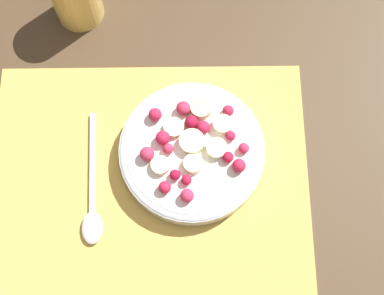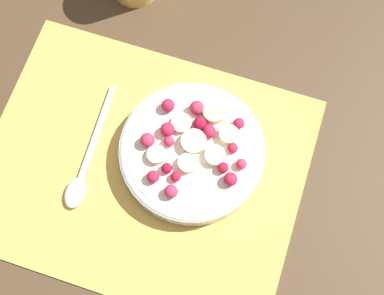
{
  "view_description": "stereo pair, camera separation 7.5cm",
  "coord_description": "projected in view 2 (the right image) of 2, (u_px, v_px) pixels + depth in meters",
  "views": [
    {
      "loc": [
        0.06,
        -0.19,
        0.76
      ],
      "look_at": [
        0.06,
        0.04,
        0.04
      ],
      "focal_mm": 50.0,
      "sensor_mm": 36.0,
      "label": 1
    },
    {
      "loc": [
        0.13,
        -0.18,
        0.76
      ],
      "look_at": [
        0.06,
        0.04,
        0.04
      ],
      "focal_mm": 50.0,
      "sensor_mm": 36.0,
      "label": 2
    }
  ],
  "objects": [
    {
      "name": "fruit_bowl",
      "position": [
        192.0,
        151.0,
        0.77
      ],
      "size": [
        0.21,
        0.21,
        0.05
      ],
      "color": "silver",
      "rests_on": "placemat"
    },
    {
      "name": "spoon",
      "position": [
        83.0,
        172.0,
        0.77
      ],
      "size": [
        0.03,
        0.2,
        0.01
      ],
      "rotation": [
        0.0,
        0.0,
        4.75
      ],
      "color": "silver",
      "rests_on": "placemat"
    },
    {
      "name": "placemat",
      "position": [
        143.0,
        168.0,
        0.78
      ],
      "size": [
        0.46,
        0.37,
        0.01
      ],
      "color": "#E0B251",
      "rests_on": "ground_plane"
    },
    {
      "name": "ground_plane",
      "position": [
        143.0,
        169.0,
        0.78
      ],
      "size": [
        3.0,
        3.0,
        0.0
      ],
      "primitive_type": "plane",
      "color": "#4C3823"
    }
  ]
}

